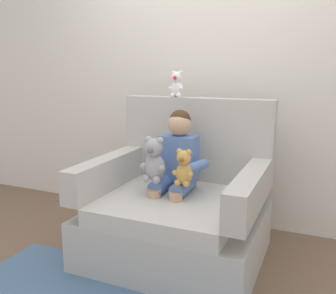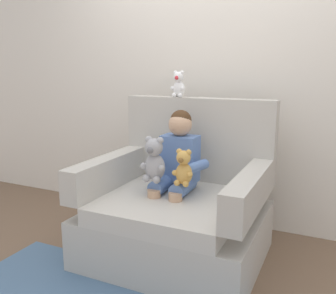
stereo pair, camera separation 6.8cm
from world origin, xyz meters
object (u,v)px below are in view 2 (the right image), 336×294
at_px(armchair, 179,210).
at_px(seated_child, 176,162).
at_px(plush_grey, 154,161).
at_px(plush_white_on_backrest, 179,85).
at_px(plush_honey, 184,168).

relative_size(armchair, seated_child, 1.45).
bearing_deg(armchair, plush_grey, -133.49).
relative_size(armchair, plush_white_on_backrest, 5.77).
xyz_separation_m(seated_child, plush_honey, (0.13, -0.17, 0.01)).
height_order(armchair, plush_white_on_backrest, plush_white_on_backrest).
distance_m(plush_grey, plush_white_on_backrest, 0.71).
relative_size(armchair, plush_honey, 4.86).
bearing_deg(plush_white_on_backrest, seated_child, -55.54).
height_order(seated_child, plush_grey, seated_child).
relative_size(seated_child, plush_grey, 2.65).
xyz_separation_m(armchair, plush_white_on_backrest, (-0.17, 0.38, 0.88)).
height_order(seated_child, plush_white_on_backrest, plush_white_on_backrest).
xyz_separation_m(armchair, plush_grey, (-0.13, -0.13, 0.39)).
bearing_deg(plush_honey, armchair, 127.99).
bearing_deg(plush_white_on_backrest, plush_honey, -49.92).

